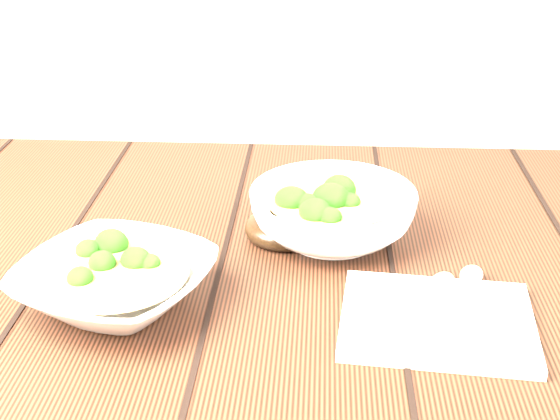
# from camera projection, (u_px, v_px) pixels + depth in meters

# --- Properties ---
(table) EXTENTS (1.20, 0.80, 0.75)m
(table) POSITION_uv_depth(u_px,v_px,m) (240.00, 349.00, 0.96)
(table) COLOR #33180E
(table) RESTS_ON ground
(soup_bowl_front) EXTENTS (0.26, 0.26, 0.06)m
(soup_bowl_front) POSITION_uv_depth(u_px,v_px,m) (115.00, 282.00, 0.83)
(soup_bowl_front) COLOR silver
(soup_bowl_front) RESTS_ON table
(soup_bowl_back) EXTENTS (0.23, 0.23, 0.07)m
(soup_bowl_back) POSITION_uv_depth(u_px,v_px,m) (333.00, 213.00, 0.96)
(soup_bowl_back) COLOR silver
(soup_bowl_back) RESTS_ON table
(trivet) EXTENTS (0.13, 0.13, 0.02)m
(trivet) POSITION_uv_depth(u_px,v_px,m) (285.00, 228.00, 0.97)
(trivet) COLOR black
(trivet) RESTS_ON table
(napkin) EXTENTS (0.21, 0.18, 0.01)m
(napkin) POSITION_uv_depth(u_px,v_px,m) (437.00, 320.00, 0.80)
(napkin) COLOR beige
(napkin) RESTS_ON table
(spoon_left) EXTENTS (0.07, 0.15, 0.01)m
(spoon_left) POSITION_uv_depth(u_px,v_px,m) (435.00, 296.00, 0.83)
(spoon_left) COLOR #B7B0A2
(spoon_left) RESTS_ON napkin
(spoon_right) EXTENTS (0.06, 0.16, 0.01)m
(spoon_right) POSITION_uv_depth(u_px,v_px,m) (467.00, 289.00, 0.84)
(spoon_right) COLOR #B7B0A2
(spoon_right) RESTS_ON napkin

